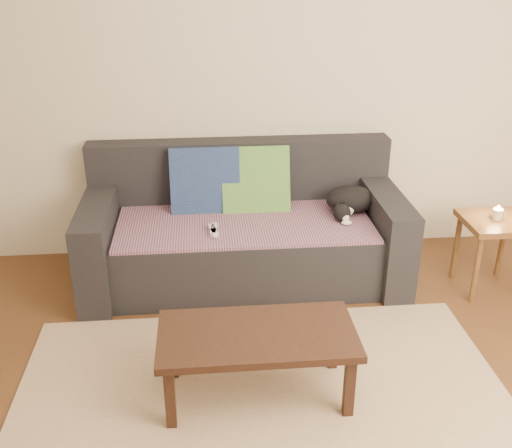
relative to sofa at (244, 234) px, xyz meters
name	(u,v)px	position (x,y,z in m)	size (l,w,h in m)	color
ground	(269,440)	(0.00, -1.57, -0.31)	(4.50, 4.50, 0.00)	brown
back_wall	(238,74)	(0.00, 0.43, 0.99)	(4.50, 0.04, 2.60)	beige
sofa	(244,234)	(0.00, 0.00, 0.00)	(2.10, 0.94, 0.87)	#232328
throw_blanket	(244,223)	(0.00, -0.09, 0.12)	(1.66, 0.74, 0.02)	#462A50
cushion_navy	(205,182)	(-0.25, 0.17, 0.32)	(0.47, 0.12, 0.47)	#101747
cushion_green	(255,180)	(0.10, 0.17, 0.32)	(0.46, 0.12, 0.46)	#0C5148
cat	(350,201)	(0.72, 0.00, 0.22)	(0.43, 0.41, 0.18)	black
wii_remote_a	(214,230)	(-0.20, -0.23, 0.15)	(0.15, 0.04, 0.03)	white
wii_remote_b	(213,231)	(-0.21, -0.24, 0.15)	(0.15, 0.04, 0.03)	white
side_table	(494,232)	(1.59, -0.34, 0.11)	(0.40, 0.40, 0.50)	brown
candle	(498,214)	(1.59, -0.34, 0.23)	(0.06, 0.06, 0.09)	beige
rug	(266,416)	(0.00, -1.42, -0.30)	(2.50, 1.80, 0.01)	tan
coffee_table	(257,341)	(-0.03, -1.26, 0.03)	(0.96, 0.48, 0.38)	#311D13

